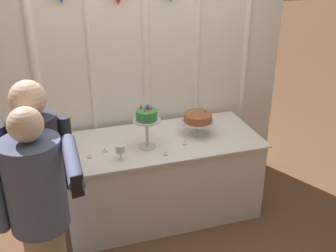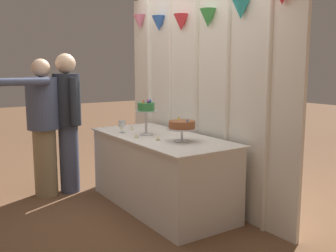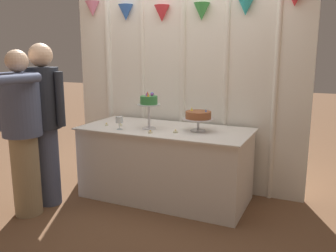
% 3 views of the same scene
% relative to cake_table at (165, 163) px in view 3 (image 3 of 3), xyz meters
% --- Properties ---
extents(ground_plane, '(24.00, 24.00, 0.00)m').
position_rel_cake_table_xyz_m(ground_plane, '(0.00, -0.10, -0.39)').
color(ground_plane, brown).
extents(draped_curtain, '(2.86, 0.18, 2.42)m').
position_rel_cake_table_xyz_m(draped_curtain, '(-0.02, 0.48, 0.90)').
color(draped_curtain, white).
rests_on(draped_curtain, ground_plane).
extents(cake_table, '(1.83, 0.84, 0.79)m').
position_rel_cake_table_xyz_m(cake_table, '(0.00, 0.00, 0.00)').
color(cake_table, white).
rests_on(cake_table, ground_plane).
extents(cake_display_nearleft, '(0.24, 0.24, 0.39)m').
position_rel_cake_table_xyz_m(cake_display_nearleft, '(-0.14, -0.09, 0.67)').
color(cake_display_nearleft, silver).
rests_on(cake_display_nearleft, cake_table).
extents(cake_display_nearright, '(0.32, 0.32, 0.24)m').
position_rel_cake_table_xyz_m(cake_display_nearright, '(0.37, 0.01, 0.55)').
color(cake_display_nearright, silver).
rests_on(cake_display_nearright, cake_table).
extents(wine_glass, '(0.08, 0.08, 0.14)m').
position_rel_cake_table_xyz_m(wine_glass, '(-0.41, -0.25, 0.49)').
color(wine_glass, silver).
rests_on(wine_glass, cake_table).
extents(tealight_far_left, '(0.04, 0.04, 0.03)m').
position_rel_cake_table_xyz_m(tealight_far_left, '(-0.66, -0.14, 0.40)').
color(tealight_far_left, beige).
rests_on(tealight_far_left, cake_table).
extents(tealight_near_left, '(0.04, 0.04, 0.03)m').
position_rel_cake_table_xyz_m(tealight_near_left, '(-0.52, -0.07, 0.40)').
color(tealight_near_left, beige).
rests_on(tealight_near_left, cake_table).
extents(tealight_near_right, '(0.04, 0.04, 0.03)m').
position_rel_cake_table_xyz_m(tealight_near_right, '(-0.03, -0.28, 0.40)').
color(tealight_near_right, beige).
rests_on(tealight_near_right, cake_table).
extents(tealight_far_right, '(0.05, 0.05, 0.03)m').
position_rel_cake_table_xyz_m(tealight_far_right, '(0.19, -0.15, 0.40)').
color(tealight_far_right, beige).
rests_on(tealight_far_right, cake_table).
extents(guest_man_pink_jacket, '(0.49, 0.34, 1.68)m').
position_rel_cake_table_xyz_m(guest_man_pink_jacket, '(-1.05, -0.66, 0.54)').
color(guest_man_pink_jacket, '#4C5675').
rests_on(guest_man_pink_jacket, ground_plane).
extents(guest_man_dark_suit, '(0.53, 0.72, 1.62)m').
position_rel_cake_table_xyz_m(guest_man_dark_suit, '(-1.07, -0.95, 0.48)').
color(guest_man_dark_suit, '#9E8966').
rests_on(guest_man_dark_suit, ground_plane).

